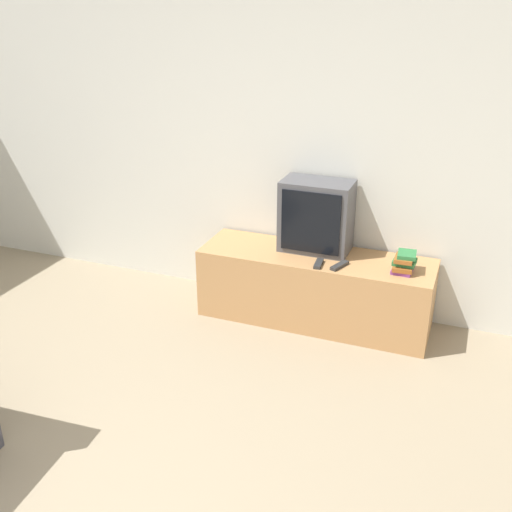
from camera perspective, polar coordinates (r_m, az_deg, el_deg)
name	(u,v)px	position (r m, az deg, el deg)	size (l,w,h in m)	color
wall_back	(228,136)	(4.76, -2.71, 11.37)	(9.00, 0.06, 2.60)	silver
tv_stand	(315,288)	(4.57, 5.62, -3.04)	(1.74, 0.52, 0.54)	tan
television	(316,216)	(4.46, 5.76, 3.81)	(0.52, 0.31, 0.54)	#4C4C51
book_stack	(404,263)	(4.27, 13.92, -0.62)	(0.16, 0.21, 0.14)	#7A3884
remote_on_stand	(319,264)	(4.29, 5.98, -0.74)	(0.06, 0.16, 0.02)	#2D2D2D
remote_secondary	(340,266)	(4.28, 7.96, -0.91)	(0.10, 0.18, 0.02)	#2D2D2D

